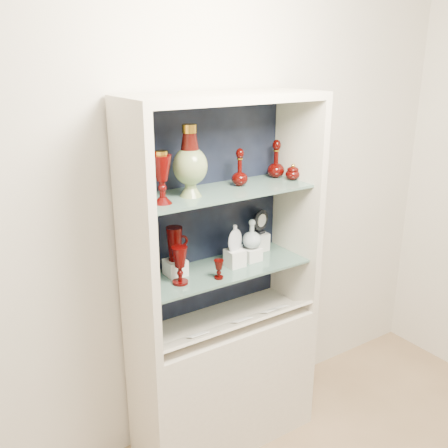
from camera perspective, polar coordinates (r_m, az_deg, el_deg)
wall_back at (r=2.66m, az=-2.61°, el=3.31°), size 3.50×0.02×2.80m
cabinet_base at (r=2.94m, az=-0.00°, el=-17.37°), size 1.00×0.40×0.75m
cabinet_back_panel at (r=2.65m, az=-2.25°, el=1.61°), size 0.98×0.02×1.15m
cabinet_side_left at (r=2.29m, az=-10.11°, el=-1.51°), size 0.04×0.40×1.15m
cabinet_side_right at (r=2.78m, az=8.31°, el=2.22°), size 0.04×0.40×1.15m
cabinet_top_cap at (r=2.38m, az=-0.00°, el=14.27°), size 1.00×0.40×0.04m
shelf_lower at (r=2.62m, az=-0.24°, el=-5.20°), size 0.92×0.34×0.01m
shelf_upper at (r=2.48m, az=-0.25°, el=3.72°), size 0.92×0.34×0.01m
label_ledge at (r=2.64m, az=1.34°, el=-11.41°), size 0.92×0.17×0.09m
label_card_0 at (r=2.53m, az=-3.01°, el=-12.52°), size 0.10×0.06×0.03m
label_card_1 at (r=2.78m, az=6.15°, el=-9.50°), size 0.10×0.06×0.03m
label_card_2 at (r=2.65m, az=2.03°, el=-10.90°), size 0.10×0.06×0.03m
label_card_3 at (r=2.75m, az=5.30°, el=-9.80°), size 0.10×0.06×0.03m
pedestal_lamp_left at (r=2.24m, az=-7.11°, el=5.29°), size 0.11×0.11×0.24m
pedestal_lamp_right at (r=2.26m, az=-9.73°, el=5.87°), size 0.14×0.14×0.28m
enamel_urn at (r=2.34m, az=-3.90°, el=7.20°), size 0.20×0.20×0.34m
ruby_decanter_a at (r=2.55m, az=1.81°, el=6.76°), size 0.09×0.09×0.22m
ruby_decanter_b at (r=2.74m, az=5.99°, el=7.56°), size 0.12×0.12×0.22m
lidded_bowl at (r=2.71m, az=7.87°, el=5.93°), size 0.09×0.09×0.09m
cobalt_goblet at (r=2.37m, az=-8.61°, el=-5.75°), size 0.07×0.07×0.16m
ruby_goblet_tall at (r=2.42m, az=-5.07°, el=-4.75°), size 0.10×0.10×0.19m
ruby_goblet_small at (r=2.48m, az=-0.59°, el=-5.21°), size 0.06×0.06×0.10m
riser_ruby_pitcher at (r=2.54m, az=-5.58°, el=-4.95°), size 0.10×0.10×0.08m
ruby_pitcher at (r=2.49m, az=-5.67°, el=-2.27°), size 0.14×0.10×0.17m
clear_square_bottle at (r=2.69m, az=1.46°, el=-2.81°), size 0.06×0.06×0.13m
riser_flat_flask at (r=2.63m, az=1.24°, el=-3.89°), size 0.09×0.09×0.09m
flat_flask at (r=2.59m, az=1.26°, el=-1.52°), size 0.11×0.06×0.14m
riser_clear_round_decanter at (r=2.71m, az=3.15°, el=-3.44°), size 0.09×0.09×0.07m
clear_round_decanter at (r=2.67m, az=3.20°, el=-1.21°), size 0.12×0.12×0.15m
riser_cameo_medallion at (r=2.85m, az=4.17°, el=-2.02°), size 0.08×0.08×0.10m
cameo_medallion at (r=2.81m, az=4.22°, el=0.30°), size 0.13×0.07×0.14m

